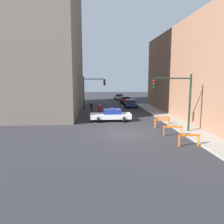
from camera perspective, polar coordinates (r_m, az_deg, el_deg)
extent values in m
plane|color=#2D2D33|center=(19.89, 3.46, -5.54)|extent=(120.00, 120.00, 0.00)
cube|color=#9E998E|center=(21.60, 20.03, -4.75)|extent=(2.40, 44.00, 0.12)
cube|color=#6B6056|center=(35.18, -21.11, 20.65)|extent=(14.00, 20.00, 24.95)
cube|color=#93664C|center=(31.51, 26.63, 9.40)|extent=(12.00, 28.00, 11.50)
cylinder|color=black|center=(21.06, 19.64, 2.29)|extent=(0.18, 0.18, 5.20)
cylinder|color=black|center=(20.31, 15.53, 8.48)|extent=(3.40, 0.12, 0.12)
cube|color=black|center=(19.80, 10.81, 7.20)|extent=(0.30, 0.22, 0.90)
sphere|color=red|center=(19.66, 10.94, 7.97)|extent=(0.18, 0.18, 0.18)
sphere|color=#4C3D0C|center=(19.66, 10.92, 7.18)|extent=(0.18, 0.18, 0.18)
sphere|color=#0C4219|center=(19.67, 10.90, 6.40)|extent=(0.18, 0.18, 0.18)
cylinder|color=black|center=(34.10, -7.36, 4.83)|extent=(0.18, 0.18, 5.20)
cylinder|color=black|center=(33.98, -4.71, 8.57)|extent=(3.20, 0.12, 0.12)
cube|color=black|center=(34.02, -1.98, 7.76)|extent=(0.30, 0.22, 0.90)
sphere|color=red|center=(33.87, -1.97, 8.21)|extent=(0.18, 0.18, 0.18)
sphere|color=#4C3D0C|center=(33.87, -1.97, 7.75)|extent=(0.18, 0.18, 0.18)
sphere|color=#0C4219|center=(33.88, -1.96, 7.30)|extent=(0.18, 0.18, 0.18)
cube|color=white|center=(25.29, -0.39, -1.02)|extent=(4.71, 1.88, 0.55)
cube|color=navy|center=(25.22, 0.03, 0.18)|extent=(1.98, 1.64, 0.52)
cylinder|color=black|center=(24.45, -3.67, -2.04)|extent=(0.22, 0.66, 0.66)
cylinder|color=black|center=(26.12, -3.71, -1.34)|extent=(0.22, 0.66, 0.66)
cylinder|color=black|center=(24.64, 3.12, -1.95)|extent=(0.22, 0.66, 0.66)
cylinder|color=black|center=(26.31, 2.66, -1.26)|extent=(0.22, 0.66, 0.66)
cube|color=#2633BF|center=(25.17, 0.03, 0.90)|extent=(0.21, 1.38, 0.12)
cube|color=navy|center=(37.82, 4.81, 2.17)|extent=(2.13, 4.43, 0.52)
cube|color=#232833|center=(37.60, 4.84, 2.90)|extent=(1.72, 1.92, 0.48)
cylinder|color=black|center=(39.11, 3.43, 2.02)|extent=(0.64, 0.27, 0.62)
cylinder|color=black|center=(39.25, 5.85, 2.02)|extent=(0.64, 0.27, 0.62)
cylinder|color=black|center=(36.47, 3.68, 1.53)|extent=(0.64, 0.27, 0.62)
cylinder|color=black|center=(36.62, 6.27, 1.52)|extent=(0.64, 0.27, 0.62)
cube|color=maroon|center=(44.12, 3.51, 3.13)|extent=(2.11, 4.42, 0.52)
cube|color=#232833|center=(43.90, 3.53, 3.76)|extent=(1.71, 1.92, 0.48)
cylinder|color=black|center=(45.42, 2.36, 2.98)|extent=(0.63, 0.27, 0.62)
cylinder|color=black|center=(45.53, 4.44, 2.97)|extent=(0.63, 0.27, 0.62)
cylinder|color=black|center=(42.78, 2.52, 2.61)|extent=(0.63, 0.27, 0.62)
cylinder|color=black|center=(42.89, 4.73, 2.61)|extent=(0.63, 0.27, 0.62)
cube|color=silver|center=(51.17, 1.86, 3.93)|extent=(2.04, 4.39, 0.52)
cube|color=#232833|center=(50.96, 1.88, 4.47)|extent=(1.68, 1.89, 0.48)
cylinder|color=black|center=(52.48, 0.88, 3.77)|extent=(0.63, 0.25, 0.62)
cylinder|color=black|center=(52.57, 2.69, 3.77)|extent=(0.63, 0.25, 0.62)
cylinder|color=black|center=(49.82, 0.99, 3.50)|extent=(0.63, 0.25, 0.62)
cylinder|color=black|center=(49.92, 2.90, 3.50)|extent=(0.63, 0.25, 0.62)
cylinder|color=#382D23|center=(27.75, -3.27, -0.56)|extent=(0.34, 0.34, 0.82)
cylinder|color=maroon|center=(27.64, -3.28, 0.91)|extent=(0.44, 0.44, 0.62)
sphere|color=tan|center=(27.59, -3.29, 1.77)|extent=(0.27, 0.27, 0.22)
cylinder|color=#382D23|center=(31.08, -5.36, 0.42)|extent=(0.39, 0.39, 0.82)
cylinder|color=black|center=(30.99, -5.38, 1.74)|extent=(0.51, 0.51, 0.62)
sphere|color=tan|center=(30.94, -5.39, 2.51)|extent=(0.31, 0.31, 0.22)
cube|color=orange|center=(16.87, 19.51, -5.76)|extent=(1.60, 0.06, 0.14)
cube|color=orange|center=(16.69, 17.16, -7.14)|extent=(0.05, 0.16, 0.90)
cube|color=orange|center=(17.26, 21.65, -6.86)|extent=(0.05, 0.16, 0.90)
cube|color=orange|center=(19.33, 15.54, -3.74)|extent=(1.59, 0.32, 0.14)
cube|color=orange|center=(19.30, 13.38, -4.84)|extent=(0.08, 0.17, 0.90)
cube|color=orange|center=(19.56, 17.58, -4.83)|extent=(0.08, 0.17, 0.90)
cube|color=orange|center=(22.24, 12.98, -2.03)|extent=(1.60, 0.09, 0.14)
cube|color=orange|center=(22.09, 11.18, -3.05)|extent=(0.05, 0.16, 0.90)
cube|color=orange|center=(22.55, 14.69, -2.93)|extent=(0.05, 0.16, 0.90)
cube|color=orange|center=(23.62, 13.01, -1.40)|extent=(1.60, 0.11, 0.14)
cube|color=orange|center=(23.46, 11.32, -2.36)|extent=(0.06, 0.16, 0.90)
cube|color=orange|center=(23.93, 14.60, -2.25)|extent=(0.06, 0.16, 0.90)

